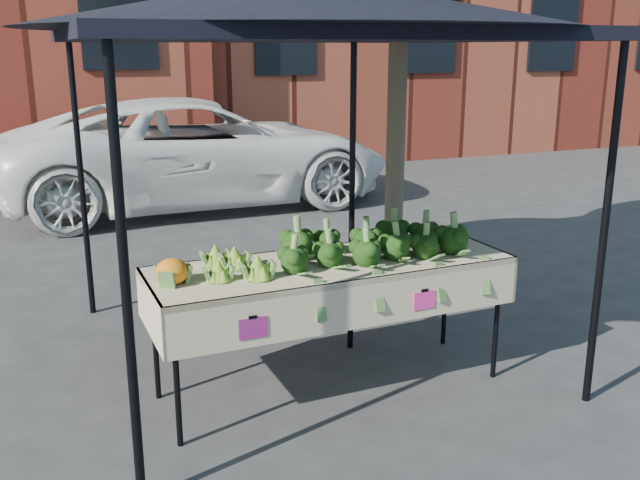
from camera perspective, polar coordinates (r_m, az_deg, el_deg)
The scene contains 8 objects.
ground at distance 5.12m, azimuth 2.68°, elevation -11.00°, with size 90.00×90.00×0.00m, color #2D2D2F.
table at distance 4.80m, azimuth 0.90°, elevation -6.94°, with size 2.42×0.87×0.90m.
canopy at distance 5.13m, azimuth -1.33°, elevation 5.26°, with size 3.16×3.16×2.74m, color black, non-canonical shape.
broccoli_heap at distance 4.74m, azimuth 3.88°, elevation 0.14°, with size 1.37×0.57×0.26m, color black.
romanesco_cluster at distance 4.44m, azimuth -7.18°, elevation -1.39°, with size 0.43×0.57×0.20m, color #80B536.
cauliflower_pair at distance 4.29m, azimuth -11.85°, elevation -2.36°, with size 0.20×0.20×0.18m, color orange.
vehicle at distance 10.46m, azimuth -10.26°, elevation 18.08°, with size 2.59×1.56×5.62m, color white.
street_tree at distance 5.75m, azimuth 6.32°, elevation 14.67°, with size 2.24×2.24×4.42m, color #1E4C14, non-canonical shape.
Camera 1 is at (-1.93, -4.16, 2.27)m, focal length 39.72 mm.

